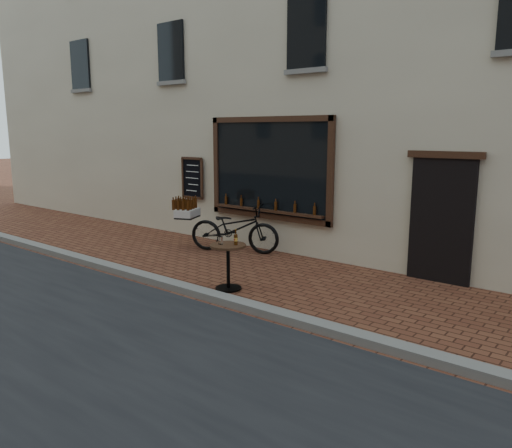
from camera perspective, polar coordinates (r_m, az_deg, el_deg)
The scene contains 5 objects.
ground at distance 7.61m, azimuth -2.94°, elevation -9.90°, with size 90.00×90.00×0.00m, color #592C1C.
kerb at distance 7.73m, azimuth -1.94°, elevation -9.08°, with size 90.00×0.25×0.12m, color slate.
shop_building at distance 12.94m, azimuth 17.68°, elevation 20.53°, with size 28.00×6.20×10.00m.
cargo_bicycle at distance 11.07m, azimuth -2.69°, elevation -0.42°, with size 2.42×1.50×1.15m.
bistro_table at distance 8.45m, azimuth -3.19°, elevation -3.83°, with size 0.61×0.61×1.05m.
Camera 1 is at (4.75, -5.31, 2.66)m, focal length 35.00 mm.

